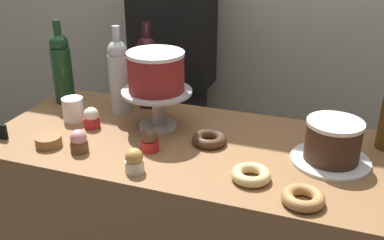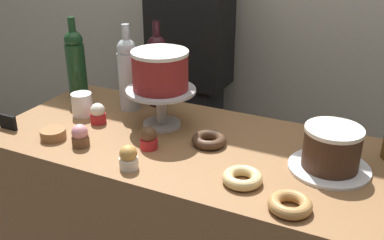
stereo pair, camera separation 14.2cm
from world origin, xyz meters
TOP-DOWN VIEW (x-y plane):
  - cake_stand_pedestal at (-0.15, 0.07)m, footprint 0.24×0.24m
  - white_layer_cake at (-0.15, 0.07)m, footprint 0.19×0.19m
  - silver_serving_platter at (0.43, 0.02)m, footprint 0.24×0.24m
  - chocolate_round_cake at (0.43, 0.02)m, footprint 0.16×0.16m
  - wine_bottle_dark_red at (-0.26, 0.24)m, footprint 0.08×0.08m
  - wine_bottle_green at (-0.59, 0.17)m, footprint 0.08×0.08m
  - wine_bottle_clear at (-0.34, 0.15)m, footprint 0.08×0.08m
  - cupcake_vanilla at (-0.37, -0.01)m, footprint 0.06×0.06m
  - cupcake_strawberry at (-0.31, -0.18)m, footprint 0.06×0.06m
  - cupcake_caramel at (-0.09, -0.23)m, footprint 0.06×0.06m
  - cupcake_chocolate at (-0.11, -0.10)m, footprint 0.06×0.06m
  - donut_chocolate at (0.06, 0.01)m, footprint 0.11×0.11m
  - donut_maple at (0.38, -0.23)m, footprint 0.11×0.11m
  - donut_glazed at (0.23, -0.16)m, footprint 0.11×0.11m
  - cookie_stack at (-0.43, -0.17)m, footprint 0.08×0.08m
  - coffee_cup_ceramic at (-0.46, 0.02)m, footprint 0.08×0.08m
  - barista_figure at (-0.32, 0.65)m, footprint 0.36×0.22m

SIDE VIEW (x-z plane):
  - barista_figure at x=-0.32m, z-range 0.04..1.64m
  - silver_serving_platter at x=0.43m, z-range 0.90..0.91m
  - donut_chocolate at x=0.06m, z-range 0.90..0.93m
  - donut_maple at x=0.38m, z-range 0.90..0.93m
  - donut_glazed at x=0.23m, z-range 0.90..0.93m
  - cookie_stack at x=-0.43m, z-range 0.90..0.93m
  - cupcake_vanilla at x=-0.37m, z-range 0.90..0.97m
  - cupcake_strawberry at x=-0.31m, z-range 0.90..0.97m
  - cupcake_caramel at x=-0.09m, z-range 0.90..0.97m
  - cupcake_chocolate at x=-0.11m, z-range 0.90..0.97m
  - coffee_cup_ceramic at x=-0.46m, z-range 0.90..0.99m
  - chocolate_round_cake at x=0.43m, z-range 0.91..1.03m
  - cake_stand_pedestal at x=-0.15m, z-range 0.93..1.06m
  - wine_bottle_dark_red at x=-0.26m, z-range 0.88..1.21m
  - wine_bottle_green at x=-0.59m, z-range 0.88..1.21m
  - wine_bottle_clear at x=-0.34m, z-range 0.88..1.21m
  - white_layer_cake at x=-0.15m, z-range 1.04..1.17m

